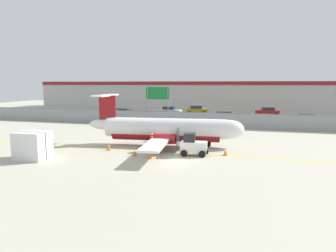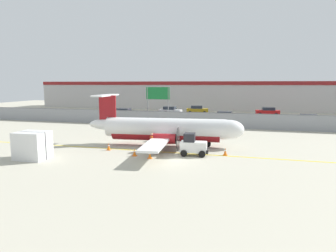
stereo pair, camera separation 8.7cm
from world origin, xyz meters
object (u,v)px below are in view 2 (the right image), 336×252
(traffic_cone_near_left, at_px, (109,147))
(traffic_cone_far_right, at_px, (225,152))
(parked_car_0, at_px, (124,113))
(parked_car_5, at_px, (307,120))
(baggage_tug, at_px, (193,145))
(highway_sign, at_px, (158,96))
(parked_car_4, at_px, (268,112))
(parked_car_2, at_px, (197,110))
(commuter_airplane, at_px, (168,129))
(ground_crew_worker, at_px, (152,141))
(traffic_cone_far_left, at_px, (134,152))
(parked_car_1, at_px, (170,111))
(parked_car_3, at_px, (224,117))
(traffic_cone_near_right, at_px, (150,155))
(cargo_container, at_px, (33,145))

(traffic_cone_near_left, xyz_separation_m, traffic_cone_far_right, (10.39, 0.79, 0.00))
(parked_car_0, xyz_separation_m, parked_car_5, (29.28, -2.38, 0.00))
(baggage_tug, relative_size, parked_car_0, 0.57)
(traffic_cone_far_right, distance_m, highway_sign, 21.06)
(parked_car_4, relative_size, parked_car_5, 0.99)
(parked_car_2, bearing_deg, commuter_airplane, -93.29)
(baggage_tug, height_order, parked_car_5, baggage_tug)
(commuter_airplane, xyz_separation_m, traffic_cone_near_left, (-4.70, -3.29, -1.29))
(ground_crew_worker, bearing_deg, traffic_cone_far_right, 155.91)
(traffic_cone_far_left, height_order, highway_sign, highway_sign)
(baggage_tug, bearing_deg, traffic_cone_far_right, 11.01)
(ground_crew_worker, xyz_separation_m, parked_car_1, (-6.35, 30.14, -0.06))
(baggage_tug, height_order, traffic_cone_far_right, baggage_tug)
(parked_car_2, xyz_separation_m, parked_car_3, (6.16, -11.11, 0.00))
(parked_car_5, xyz_separation_m, highway_sign, (-21.17, -3.81, 3.24))
(highway_sign, bearing_deg, traffic_cone_far_left, -78.34)
(traffic_cone_near_left, bearing_deg, traffic_cone_near_right, -22.68)
(cargo_container, bearing_deg, traffic_cone_near_left, 43.61)
(traffic_cone_near_right, xyz_separation_m, parked_car_1, (-6.95, 32.45, 0.58))
(parked_car_1, bearing_deg, baggage_tug, -66.59)
(parked_car_2, distance_m, parked_car_4, 13.22)
(commuter_airplane, height_order, parked_car_2, commuter_airplane)
(parked_car_1, xyz_separation_m, parked_car_5, (22.56, -8.59, 0.00))
(commuter_airplane, relative_size, baggage_tug, 6.67)
(commuter_airplane, distance_m, baggage_tug, 4.52)
(parked_car_0, bearing_deg, commuter_airplane, -55.03)
(traffic_cone_near_left, xyz_separation_m, parked_car_1, (-2.33, 30.52, 0.58))
(parked_car_4, bearing_deg, traffic_cone_near_left, 60.48)
(commuter_airplane, relative_size, parked_car_3, 3.75)
(traffic_cone_near_right, xyz_separation_m, parked_car_5, (15.60, 23.86, 0.58))
(parked_car_4, bearing_deg, traffic_cone_far_left, 65.77)
(traffic_cone_far_right, bearing_deg, parked_car_3, 95.17)
(cargo_container, relative_size, traffic_cone_near_left, 3.86)
(traffic_cone_near_left, height_order, parked_car_4, parked_car_4)
(baggage_tug, relative_size, traffic_cone_far_left, 3.77)
(traffic_cone_far_left, relative_size, parked_car_4, 0.15)
(baggage_tug, relative_size, parked_car_1, 0.56)
(baggage_tug, height_order, parked_car_3, baggage_tug)
(parked_car_2, bearing_deg, traffic_cone_far_left, -96.48)
(traffic_cone_near_left, relative_size, traffic_cone_far_right, 1.00)
(traffic_cone_near_left, height_order, parked_car_5, parked_car_5)
(ground_crew_worker, height_order, parked_car_1, same)
(highway_sign, bearing_deg, baggage_tug, -64.26)
(commuter_airplane, distance_m, highway_sign, 16.07)
(cargo_container, relative_size, parked_car_4, 0.57)
(baggage_tug, xyz_separation_m, traffic_cone_far_right, (2.62, 0.73, -0.54))
(parked_car_2, bearing_deg, baggage_tug, -88.64)
(parked_car_2, relative_size, parked_car_3, 1.03)
(traffic_cone_near_left, relative_size, highway_sign, 0.12)
(parked_car_3, relative_size, parked_car_5, 0.98)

